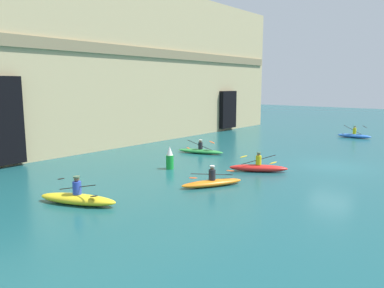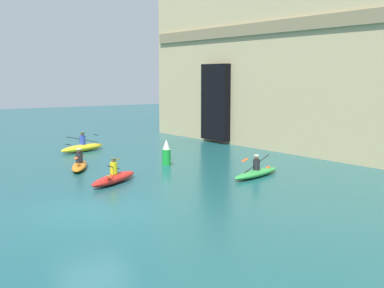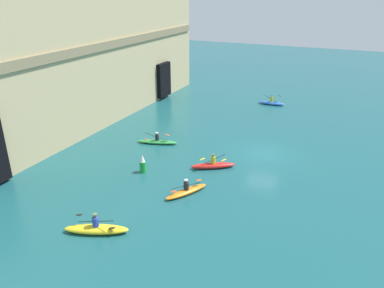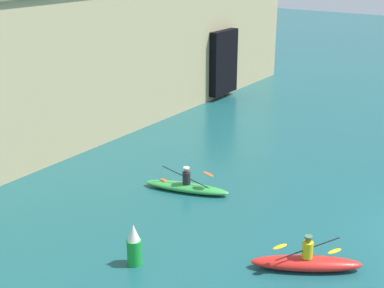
# 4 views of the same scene
# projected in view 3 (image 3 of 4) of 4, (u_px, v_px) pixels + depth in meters

# --- Properties ---
(ground_plane) EXTENTS (120.00, 120.00, 0.00)m
(ground_plane) POSITION_uv_depth(u_px,v_px,m) (264.00, 154.00, 29.97)
(ground_plane) COLOR #195156
(cliff_bluff) EXTENTS (39.24, 7.08, 12.96)m
(cliff_bluff) POSITION_uv_depth(u_px,v_px,m) (64.00, 58.00, 33.64)
(cliff_bluff) COLOR tan
(cliff_bluff) RESTS_ON ground
(kayak_blue) EXTENTS (0.90, 3.02, 1.21)m
(kayak_blue) POSITION_uv_depth(u_px,v_px,m) (271.00, 103.00, 42.40)
(kayak_blue) COLOR blue
(kayak_blue) RESTS_ON ground
(kayak_red) EXTENTS (2.32, 3.16, 1.12)m
(kayak_red) POSITION_uv_depth(u_px,v_px,m) (213.00, 165.00, 27.59)
(kayak_red) COLOR red
(kayak_red) RESTS_ON ground
(kayak_green) EXTENTS (1.66, 3.49, 1.01)m
(kayak_green) POSITION_uv_depth(u_px,v_px,m) (157.00, 141.00, 31.90)
(kayak_green) COLOR green
(kayak_green) RESTS_ON ground
(kayak_orange) EXTENTS (3.11, 2.10, 1.03)m
(kayak_orange) POSITION_uv_depth(u_px,v_px,m) (186.00, 191.00, 24.17)
(kayak_orange) COLOR orange
(kayak_orange) RESTS_ON ground
(kayak_yellow) EXTENTS (2.11, 3.56, 1.20)m
(kayak_yellow) POSITION_uv_depth(u_px,v_px,m) (96.00, 229.00, 20.33)
(kayak_yellow) COLOR yellow
(kayak_yellow) RESTS_ON ground
(marker_buoy) EXTENTS (0.45, 0.45, 1.35)m
(marker_buoy) POSITION_uv_depth(u_px,v_px,m) (143.00, 164.00, 26.85)
(marker_buoy) COLOR green
(marker_buoy) RESTS_ON ground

